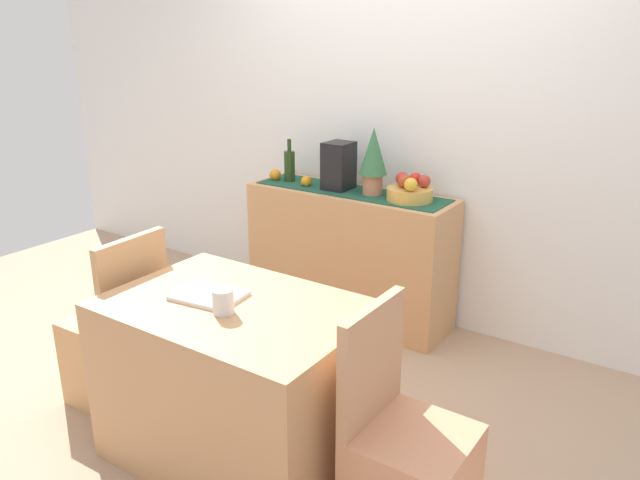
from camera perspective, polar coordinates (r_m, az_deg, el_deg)
ground_plane at (r=3.36m, az=-2.55°, el=-13.60°), size 6.40×6.40×0.02m
room_wall_rear at (r=3.87m, az=7.84°, el=12.12°), size 6.40×0.06×2.70m
sideboard_console at (r=3.97m, az=2.74°, el=-1.38°), size 1.34×0.42×0.84m
table_runner at (r=3.84m, az=2.84°, el=4.56°), size 1.26×0.32×0.01m
fruit_bowl at (r=3.64m, az=8.32°, el=4.25°), size 0.27×0.27×0.07m
apple_right at (r=3.65m, az=9.67°, el=5.40°), size 0.07×0.07×0.07m
apple_rear at (r=3.62m, az=7.88°, el=5.43°), size 0.08×0.08×0.08m
apple_center at (r=3.55m, az=8.43°, el=5.11°), size 0.08×0.08×0.08m
apple_front at (r=3.71m, az=8.86°, el=5.66°), size 0.07×0.07×0.07m
apple_upper at (r=3.69m, az=7.64°, el=5.69°), size 0.08×0.08×0.08m
wine_bottle at (r=4.07m, az=-2.84°, el=6.93°), size 0.07×0.07×0.28m
coffee_maker at (r=3.85m, az=1.74°, el=6.87°), size 0.16×0.18×0.30m
potted_plant at (r=3.71m, az=4.98°, el=7.63°), size 0.17×0.17×0.41m
orange_loose_near_bowl at (r=4.13m, az=-4.18°, el=6.06°), size 0.08×0.08×0.08m
orange_loose_mid at (r=3.95m, az=-1.28°, el=5.47°), size 0.07×0.07×0.07m
dining_table at (r=2.71m, az=-7.54°, el=-13.00°), size 1.08×0.74×0.74m
open_book at (r=2.61m, az=-10.28°, el=-5.09°), size 0.30×0.24×0.02m
coffee_cup at (r=2.44m, az=-8.99°, el=-5.64°), size 0.09×0.09×0.10m
chair_near_window at (r=3.29m, az=-18.18°, el=-9.85°), size 0.41×0.41×0.90m
chair_by_corner at (r=2.41m, az=8.13°, el=-20.80°), size 0.40×0.40×0.90m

